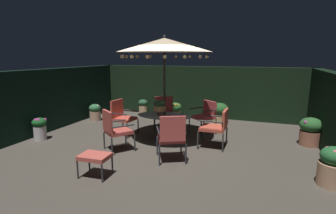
# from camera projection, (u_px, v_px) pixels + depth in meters

# --- Properties ---
(ground_plane) EXTENTS (7.92, 7.25, 0.02)m
(ground_plane) POSITION_uv_depth(u_px,v_px,m) (165.00, 145.00, 6.69)
(ground_plane) COLOR #453F37
(hedge_backdrop_rear) EXTENTS (7.92, 0.30, 1.86)m
(hedge_backdrop_rear) POSITION_uv_depth(u_px,v_px,m) (198.00, 92.00, 9.72)
(hedge_backdrop_rear) COLOR black
(hedge_backdrop_rear) RESTS_ON ground_plane
(hedge_backdrop_left) EXTENTS (0.30, 7.25, 1.86)m
(hedge_backdrop_left) POSITION_uv_depth(u_px,v_px,m) (46.00, 100.00, 7.80)
(hedge_backdrop_left) COLOR black
(hedge_backdrop_left) RESTS_ON ground_plane
(patio_dining_table) EXTENTS (1.49, 0.98, 0.71)m
(patio_dining_table) POSITION_uv_depth(u_px,v_px,m) (165.00, 121.00, 6.91)
(patio_dining_table) COLOR #302934
(patio_dining_table) RESTS_ON ground_plane
(patio_umbrella) EXTENTS (2.41, 2.41, 2.75)m
(patio_umbrella) POSITION_uv_depth(u_px,v_px,m) (164.00, 45.00, 6.53)
(patio_umbrella) COLOR #2F302B
(patio_umbrella) RESTS_ON ground_plane
(centerpiece_planter) EXTENTS (0.32, 0.32, 0.44)m
(centerpiece_planter) POSITION_uv_depth(u_px,v_px,m) (160.00, 106.00, 6.83)
(centerpiece_planter) COLOR tan
(centerpiece_planter) RESTS_ON patio_dining_table
(patio_chair_north) EXTENTS (0.80, 0.81, 1.00)m
(patio_chair_north) POSITION_uv_depth(u_px,v_px,m) (115.00, 128.00, 6.17)
(patio_chair_north) COLOR #2B2D2E
(patio_chair_north) RESTS_ON ground_plane
(patio_chair_northeast) EXTENTS (0.80, 0.82, 1.04)m
(patio_chair_northeast) POSITION_uv_depth(u_px,v_px,m) (172.00, 135.00, 5.54)
(patio_chair_northeast) COLOR #2B2C35
(patio_chair_northeast) RESTS_ON ground_plane
(patio_chair_east) EXTENTS (0.65, 0.66, 0.96)m
(patio_chair_east) POSITION_uv_depth(u_px,v_px,m) (217.00, 125.00, 6.42)
(patio_chair_east) COLOR #303231
(patio_chair_east) RESTS_ON ground_plane
(patio_chair_southeast) EXTENTS (0.81, 0.81, 0.95)m
(patio_chair_southeast) POSITION_uv_depth(u_px,v_px,m) (205.00, 114.00, 7.61)
(patio_chair_southeast) COLOR #2E2D33
(patio_chair_southeast) RESTS_ON ground_plane
(patio_chair_south) EXTENTS (0.79, 0.76, 0.97)m
(patio_chair_south) POSITION_uv_depth(u_px,v_px,m) (164.00, 110.00, 8.27)
(patio_chair_south) COLOR #2C2D2B
(patio_chair_south) RESTS_ON ground_plane
(patio_chair_southwest) EXTENTS (0.64, 0.64, 1.00)m
(patio_chair_southwest) POSITION_uv_depth(u_px,v_px,m) (122.00, 115.00, 7.51)
(patio_chair_southwest) COLOR #2F292D
(patio_chair_southwest) RESTS_ON ground_plane
(ottoman_footrest) EXTENTS (0.56, 0.43, 0.43)m
(ottoman_footrest) POSITION_uv_depth(u_px,v_px,m) (95.00, 157.00, 4.89)
(ottoman_footrest) COLOR #2C2B30
(ottoman_footrest) RESTS_ON ground_plane
(potted_plant_back_left) EXTENTS (0.37, 0.39, 0.61)m
(potted_plant_back_left) POSITION_uv_depth(u_px,v_px,m) (40.00, 128.00, 7.06)
(potted_plant_back_left) COLOR silver
(potted_plant_back_left) RESTS_ON ground_plane
(potted_plant_left_far) EXTENTS (0.49, 0.49, 0.70)m
(potted_plant_left_far) POSITION_uv_depth(u_px,v_px,m) (333.00, 167.00, 4.55)
(potted_plant_left_far) COLOR tan
(potted_plant_left_far) RESTS_ON ground_plane
(potted_plant_back_center) EXTENTS (0.47, 0.47, 0.57)m
(potted_plant_back_center) POSITION_uv_depth(u_px,v_px,m) (175.00, 110.00, 9.56)
(potted_plant_back_center) COLOR tan
(potted_plant_back_center) RESTS_ON ground_plane
(potted_plant_back_right) EXTENTS (0.55, 0.55, 0.72)m
(potted_plant_back_right) POSITION_uv_depth(u_px,v_px,m) (311.00, 131.00, 6.62)
(potted_plant_back_right) COLOR #A1624A
(potted_plant_back_right) RESTS_ON ground_plane
(potted_plant_left_near) EXTENTS (0.37, 0.37, 0.59)m
(potted_plant_left_near) POSITION_uv_depth(u_px,v_px,m) (143.00, 106.00, 10.14)
(potted_plant_left_near) COLOR tan
(potted_plant_left_near) RESTS_ON ground_plane
(potted_plant_right_near) EXTENTS (0.63, 0.63, 0.67)m
(potted_plant_right_near) POSITION_uv_depth(u_px,v_px,m) (219.00, 112.00, 8.93)
(potted_plant_right_near) COLOR tan
(potted_plant_right_near) RESTS_ON ground_plane
(potted_plant_right_far) EXTENTS (0.40, 0.40, 0.58)m
(potted_plant_right_far) POSITION_uv_depth(u_px,v_px,m) (95.00, 112.00, 9.19)
(potted_plant_right_far) COLOR tan
(potted_plant_right_far) RESTS_ON ground_plane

